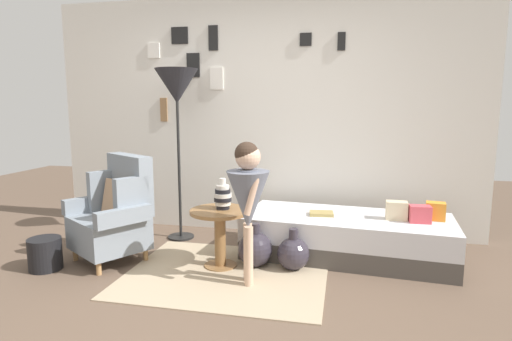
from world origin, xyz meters
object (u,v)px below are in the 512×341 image
object	(u,v)px
book_on_daybed	(321,214)
person_child	(248,194)
daybed	(347,236)
demijohn_near	(255,249)
vase_striped	(223,196)
magazine_basket	(45,254)
side_table	(220,227)
demijohn_far	(293,253)
floor_lamp	(177,91)
armchair	(115,213)

from	to	relation	value
book_on_daybed	person_child	bearing A→B (deg)	-124.78
daybed	demijohn_near	bearing A→B (deg)	-152.73
vase_striped	magazine_basket	xyz separation A→B (m)	(-1.50, -0.41, -0.50)
side_table	demijohn_far	world-z (taller)	side_table
daybed	person_child	xyz separation A→B (m)	(-0.77, -0.79, 0.54)
book_on_daybed	demijohn_far	bearing A→B (deg)	-118.54
daybed	person_child	size ratio (longest dim) A/B	1.71
person_child	vase_striped	bearing A→B (deg)	132.62
book_on_daybed	magazine_basket	size ratio (longest dim) A/B	0.79
side_table	vase_striped	xyz separation A→B (m)	(0.02, 0.04, 0.27)
book_on_daybed	daybed	bearing A→B (deg)	5.16
floor_lamp	demijohn_far	world-z (taller)	floor_lamp
floor_lamp	book_on_daybed	world-z (taller)	floor_lamp
vase_striped	person_child	bearing A→B (deg)	-47.38
vase_striped	person_child	world-z (taller)	person_child
armchair	demijohn_far	xyz separation A→B (m)	(1.64, 0.09, -0.29)
side_table	daybed	bearing A→B (deg)	24.11
vase_striped	book_on_daybed	bearing A→B (deg)	27.36
book_on_daybed	magazine_basket	xyz separation A→B (m)	(-2.34, -0.84, -0.28)
person_child	magazine_basket	bearing A→B (deg)	-177.54
book_on_daybed	demijohn_near	distance (m)	0.73
vase_striped	demijohn_far	size ratio (longest dim) A/B	0.74
person_child	book_on_daybed	distance (m)	0.99
person_child	armchair	bearing A→B (deg)	167.90
person_child	demijohn_far	bearing A→B (deg)	49.45
person_child	daybed	bearing A→B (deg)	45.57
vase_striped	daybed	bearing A→B (deg)	22.90
vase_striped	demijohn_near	xyz separation A→B (m)	(0.28, 0.04, -0.48)
book_on_daybed	demijohn_near	xyz separation A→B (m)	(-0.56, -0.39, -0.26)
demijohn_near	demijohn_far	distance (m)	0.34
floor_lamp	book_on_daybed	size ratio (longest dim) A/B	8.17
armchair	side_table	world-z (taller)	armchair
magazine_basket	demijohn_near	bearing A→B (deg)	14.29
demijohn_near	demijohn_far	world-z (taller)	demijohn_near
side_table	demijohn_far	size ratio (longest dim) A/B	1.42
daybed	vase_striped	xyz separation A→B (m)	(-1.08, -0.46, 0.44)
demijohn_far	magazine_basket	world-z (taller)	demijohn_far
daybed	magazine_basket	xyz separation A→B (m)	(-2.58, -0.87, -0.06)
demijohn_far	armchair	bearing A→B (deg)	-177.01
daybed	floor_lamp	distance (m)	2.24
daybed	person_child	distance (m)	1.23
side_table	demijohn_far	distance (m)	0.68
floor_lamp	magazine_basket	bearing A→B (deg)	-127.17
armchair	book_on_daybed	bearing A→B (deg)	14.53
daybed	demijohn_near	world-z (taller)	daybed
side_table	magazine_basket	world-z (taller)	side_table
demijohn_far	vase_striped	bearing A→B (deg)	-176.52
armchair	demijohn_far	bearing A→B (deg)	2.99
vase_striped	floor_lamp	distance (m)	1.34
demijohn_far	magazine_basket	bearing A→B (deg)	-168.10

